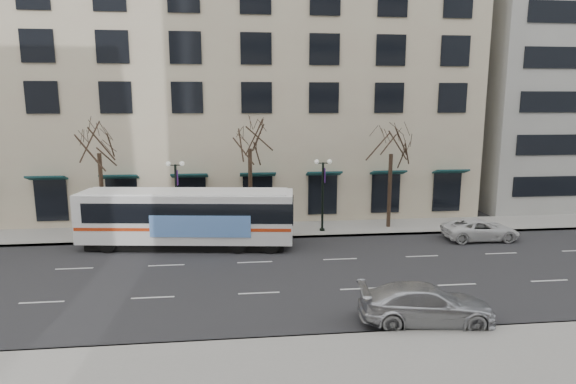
{
  "coord_description": "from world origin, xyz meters",
  "views": [
    {
      "loc": [
        -1.0,
        -24.23,
        9.04
      ],
      "look_at": [
        1.97,
        2.72,
        4.0
      ],
      "focal_mm": 30.0,
      "sensor_mm": 36.0,
      "label": 1
    }
  ],
  "objects": [
    {
      "name": "white_pickup",
      "position": [
        15.21,
        5.31,
        0.69
      ],
      "size": [
        5.0,
        2.38,
        1.38
      ],
      "primitive_type": "imported",
      "rotation": [
        0.0,
        0.0,
        1.55
      ],
      "color": "silver",
      "rests_on": "ground"
    },
    {
      "name": "city_bus",
      "position": [
        -4.01,
        5.78,
        1.98
      ],
      "size": [
        13.65,
        4.58,
        3.63
      ],
      "rotation": [
        0.0,
        0.0,
        -0.13
      ],
      "color": "white",
      "rests_on": "ground"
    },
    {
      "name": "silver_car",
      "position": [
        6.76,
        -6.2,
        0.81
      ],
      "size": [
        5.81,
        2.92,
        1.62
      ],
      "primitive_type": "imported",
      "rotation": [
        0.0,
        0.0,
        1.45
      ],
      "color": "#B6B8BF",
      "rests_on": "ground"
    },
    {
      "name": "ground",
      "position": [
        0.0,
        0.0,
        0.0
      ],
      "size": [
        160.0,
        160.0,
        0.0
      ],
      "primitive_type": "plane",
      "color": "black",
      "rests_on": "ground"
    },
    {
      "name": "tree_far_right",
      "position": [
        10.0,
        8.8,
        6.42
      ],
      "size": [
        3.6,
        3.6,
        8.06
      ],
      "color": "black",
      "rests_on": "ground"
    },
    {
      "name": "lamp_post_right",
      "position": [
        5.01,
        8.2,
        2.94
      ],
      "size": [
        1.22,
        0.45,
        5.21
      ],
      "color": "black",
      "rests_on": "ground"
    },
    {
      "name": "lamp_post_left",
      "position": [
        -4.99,
        8.2,
        2.94
      ],
      "size": [
        1.22,
        0.45,
        5.21
      ],
      "color": "black",
      "rests_on": "ground"
    },
    {
      "name": "tree_far_left",
      "position": [
        -10.0,
        8.8,
        6.7
      ],
      "size": [
        3.6,
        3.6,
        8.34
      ],
      "color": "black",
      "rests_on": "ground"
    },
    {
      "name": "building_hotel",
      "position": [
        -2.0,
        21.0,
        12.0
      ],
      "size": [
        40.0,
        20.0,
        24.0
      ],
      "primitive_type": "cube",
      "color": "#C2AF94",
      "rests_on": "ground"
    },
    {
      "name": "tree_far_mid",
      "position": [
        0.0,
        8.8,
        6.91
      ],
      "size": [
        3.6,
        3.6,
        8.55
      ],
      "color": "black",
      "rests_on": "ground"
    },
    {
      "name": "sidewalk_far",
      "position": [
        5.0,
        9.0,
        0.07
      ],
      "size": [
        80.0,
        4.0,
        0.15
      ],
      "primitive_type": "cube",
      "color": "gray",
      "rests_on": "ground"
    }
  ]
}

